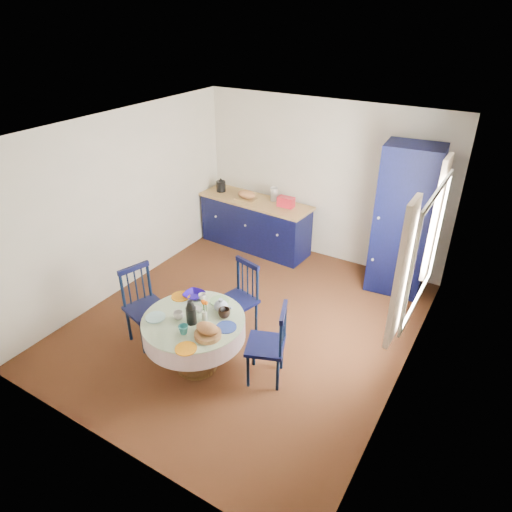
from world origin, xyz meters
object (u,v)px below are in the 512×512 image
Objects in this scene: chair_right at (269,344)px; chair_left at (144,305)px; pantry_cabinet at (403,222)px; mug_a at (178,315)px; cobalt_bowl at (194,295)px; chair_far at (240,298)px; mug_b at (183,330)px; mug_d at (202,297)px; mug_c at (224,313)px; dining_table at (195,328)px; kitchen_counter at (255,223)px.

chair_left is at bearing -104.51° from chair_right.
pantry_cabinet is 19.47× the size of mug_a.
pantry_cabinet reaches higher than cobalt_bowl.
chair_far is 8.96× the size of mug_b.
mug_d is at bearing -54.09° from chair_left.
pantry_cabinet reaches higher than chair_far.
mug_d is (0.71, 0.24, 0.22)m from chair_left.
chair_right is at bearing 7.94° from mug_c.
chair_far reaches higher than mug_d.
dining_table is 0.85m from chair_left.
pantry_cabinet is 2.17× the size of chair_left.
kitchen_counter reaches higher than mug_b.
dining_table is 10.61× the size of mug_b.
dining_table reaches higher than mug_c.
kitchen_counter reaches higher than mug_c.
mug_c is at bearing 66.13° from mug_b.
mug_c is 0.42m from mug_d.
dining_table is 1.18× the size of chair_far.
chair_far is 0.93m from chair_right.
kitchen_counter is at bearing 108.64° from dining_table.
dining_table is 0.83m from chair_right.
cobalt_bowl is (-0.10, 0.41, -0.01)m from mug_a.
cobalt_bowl is at bearing -50.91° from chair_left.
kitchen_counter is 3.31m from mug_b.
chair_right is 7.18× the size of mug_c.
mug_b is (-1.37, -3.08, -0.34)m from pantry_cabinet.
mug_d is (-0.14, 0.34, 0.16)m from dining_table.
mug_c is (0.26, 0.20, 0.17)m from dining_table.
chair_left is 1.13m from mug_c.
dining_table is 0.30m from mug_b.
mug_a is (-0.15, -0.07, 0.16)m from dining_table.
mug_a is (-0.94, -0.35, 0.24)m from chair_right.
chair_far is 8.71× the size of mug_a.
mug_b is at bearing -39.40° from mug_a.
chair_far is 0.72m from mug_c.
dining_table is at bearing 25.68° from mug_a.
pantry_cabinet is at bearing -22.82° from chair_left.
mug_d is (0.01, 0.41, -0.00)m from mug_a.
mug_b is (-0.72, -0.52, 0.25)m from chair_right.
cobalt_bowl is at bearing 127.62° from dining_table.
dining_table is 12.71× the size of mug_d.
chair_far is 4.02× the size of cobalt_bowl.
mug_d is at bearing 161.16° from mug_c.
chair_left reaches higher than dining_table.
chair_left is 8.98× the size of mug_a.
kitchen_counter is 2.79m from chair_left.
pantry_cabinet is 2.97m from mug_d.
mug_b is (0.02, -1.09, 0.25)m from chair_far.
mug_a is 0.41m from mug_d.
chair_far is 1.01× the size of chair_right.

